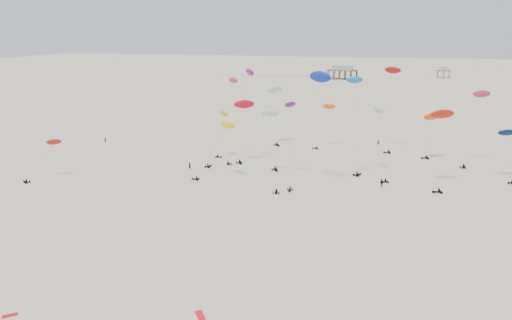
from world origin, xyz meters
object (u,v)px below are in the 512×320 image
(rig_0, at_px, (272,132))
(rig_4, at_px, (243,114))
(pavilion_main, at_px, (342,73))
(spectator_0, at_px, (190,169))
(pavilion_small, at_px, (444,73))
(rig_9, at_px, (392,85))

(rig_0, xyz_separation_m, rig_4, (-9.63, 7.57, 2.76))
(pavilion_main, relative_size, spectator_0, 9.16)
(rig_0, relative_size, rig_4, 0.94)
(rig_0, bearing_deg, pavilion_main, -122.24)
(rig_0, relative_size, spectator_0, 6.62)
(pavilion_small, relative_size, rig_9, 0.37)
(rig_4, distance_m, rig_9, 45.65)
(rig_9, distance_m, spectator_0, 63.77)
(rig_4, bearing_deg, pavilion_small, -150.65)
(pavilion_main, xyz_separation_m, spectator_0, (-10.72, -249.50, -4.22))
(pavilion_main, relative_size, rig_4, 1.30)
(rig_9, relative_size, spectator_0, 10.56)
(rig_0, bearing_deg, rig_9, -163.13)
(pavilion_main, bearing_deg, rig_9, -80.21)
(rig_0, distance_m, rig_4, 12.55)
(rig_0, xyz_separation_m, spectator_0, (-19.84, -5.11, -9.66))
(rig_4, height_order, rig_9, rig_9)
(pavilion_small, xyz_separation_m, rig_9, (-33.68, -240.49, 14.74))
(pavilion_small, height_order, rig_9, rig_9)
(pavilion_main, height_order, rig_4, rig_4)
(pavilion_small, relative_size, rig_0, 0.59)
(pavilion_main, bearing_deg, spectator_0, -92.46)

